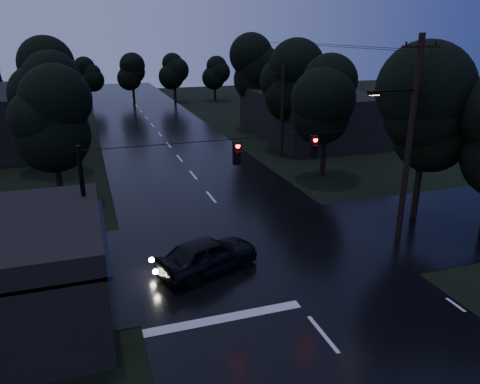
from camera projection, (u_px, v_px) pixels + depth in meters
main_road at (180, 159)px, 38.79m from camera, size 12.00×120.00×0.02m
cross_street at (254, 250)px, 22.67m from camera, size 60.00×9.00×0.02m
building_far_right at (311, 115)px, 45.85m from camera, size 10.00×14.00×4.40m
building_far_left at (5, 118)px, 42.73m from camera, size 10.00×16.00×5.00m
utility_pole_main at (408, 137)px, 22.27m from camera, size 3.50×0.30×10.00m
utility_pole_far at (282, 110)px, 38.22m from camera, size 2.00×0.30×7.50m
anchor_pole_left at (86, 219)px, 18.54m from camera, size 0.18×0.18×6.00m
span_signals at (275, 149)px, 20.21m from camera, size 15.00×0.37×1.12m
tree_corner_near at (427, 113)px, 24.60m from camera, size 4.48×4.48×9.44m
tree_left_a at (51, 118)px, 27.21m from camera, size 3.92×3.92×8.26m
tree_left_b at (46, 95)px, 34.07m from camera, size 4.20×4.20×8.85m
tree_left_c at (45, 77)px, 42.72m from camera, size 4.48×4.48×9.44m
tree_right_a at (327, 98)px, 32.48m from camera, size 4.20×4.20×8.85m
tree_right_b at (288, 81)px, 39.71m from camera, size 4.48×4.48×9.44m
tree_right_c at (254, 68)px, 48.72m from camera, size 4.76×4.76×10.03m
car at (208, 254)px, 20.50m from camera, size 5.04×3.39×1.59m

